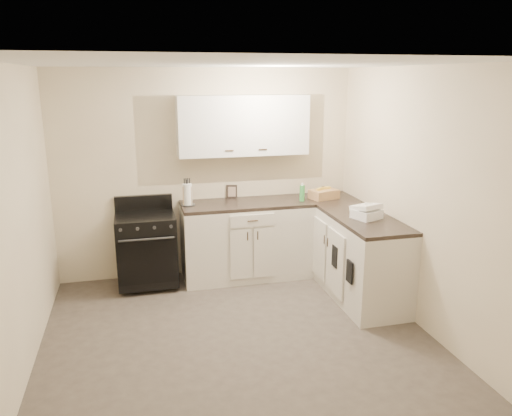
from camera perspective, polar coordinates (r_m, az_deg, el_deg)
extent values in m
plane|color=#473F38|center=(4.86, -2.01, -14.76)|extent=(3.60, 3.60, 0.00)
plane|color=white|center=(4.23, -2.32, 16.19)|extent=(3.60, 3.60, 0.00)
plane|color=beige|center=(6.11, -5.66, 3.90)|extent=(3.60, 0.00, 3.60)
plane|color=beige|center=(5.05, 18.24, 0.93)|extent=(0.00, 3.60, 3.60)
plane|color=beige|center=(4.40, -25.78, -1.83)|extent=(0.00, 3.60, 3.60)
plane|color=beige|center=(2.74, 5.77, -9.94)|extent=(3.60, 0.00, 3.60)
cube|color=silver|center=(6.10, -1.09, -3.81)|extent=(1.55, 0.60, 0.90)
cube|color=silver|center=(5.85, 10.72, -4.90)|extent=(0.60, 1.90, 0.90)
cube|color=black|center=(5.97, -1.11, 0.47)|extent=(1.55, 0.60, 0.04)
cube|color=black|center=(5.72, 10.94, -0.45)|extent=(0.60, 1.90, 0.04)
cube|color=silver|center=(5.96, -1.49, 9.42)|extent=(1.55, 0.30, 0.70)
cube|color=black|center=(5.94, -12.38, -4.60)|extent=(0.67, 0.57, 0.81)
cube|color=tan|center=(5.87, -7.85, 1.44)|extent=(0.12, 0.11, 0.23)
cylinder|color=white|center=(5.86, -7.84, 1.53)|extent=(0.12, 0.12, 0.26)
cylinder|color=green|center=(6.04, 5.29, 1.69)|extent=(0.07, 0.07, 0.19)
cube|color=black|center=(6.17, -2.79, 1.89)|extent=(0.14, 0.07, 0.16)
cube|color=tan|center=(6.20, 7.76, 1.58)|extent=(0.38, 0.30, 0.11)
cube|color=white|center=(5.41, 12.52, -0.67)|extent=(0.33, 0.32, 0.09)
cylinder|color=silver|center=(5.45, 12.78, -0.28)|extent=(0.10, 0.10, 0.15)
cube|color=black|center=(5.12, 10.65, -7.17)|extent=(0.02, 0.13, 0.23)
cube|color=black|center=(5.44, 9.01, -5.49)|extent=(0.02, 0.13, 0.23)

